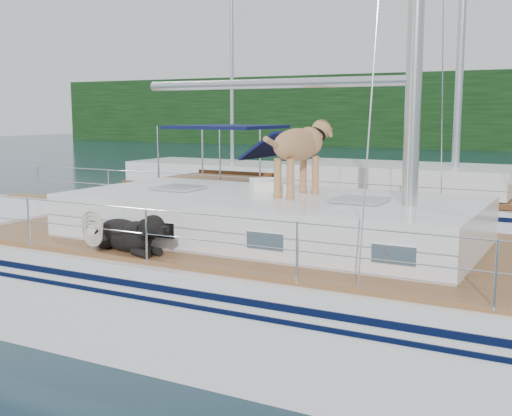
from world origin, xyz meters
The scene contains 4 objects.
ground centered at (0.00, 0.00, 0.00)m, with size 120.00×120.00×0.00m, color black.
main_sailboat centered at (0.10, 0.00, 0.68)m, with size 12.00×3.81×14.01m.
neighbor_sailboat centered at (-0.51, 6.66, 0.63)m, with size 11.00×3.50×13.30m.
bg_boat_west centered at (-8.00, 14.00, 0.45)m, with size 8.00×3.00×11.65m.
Camera 1 is at (4.50, -7.20, 2.85)m, focal length 45.00 mm.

